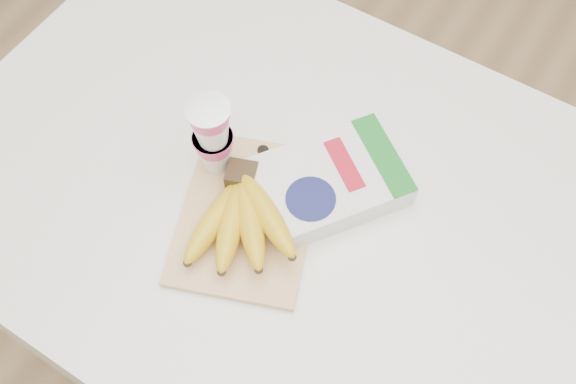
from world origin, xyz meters
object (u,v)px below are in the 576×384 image
Objects in this scene: table at (297,295)px; cutting_board at (247,216)px; yogurt_stack at (212,136)px; bananas at (241,217)px; cereal_box at (329,182)px.

cutting_board is (-0.06, -0.08, 0.49)m from table.
yogurt_stack is at bearing 130.20° from cutting_board.
bananas is at bearing -36.51° from yogurt_stack.
table is 4.43× the size of cereal_box.
cutting_board is 1.39× the size of bananas.
cutting_board is 0.15m from cereal_box.
bananas is 1.28× the size of yogurt_stack.
table is at bearing -92.86° from cereal_box.
cutting_board reaches higher than table.
table is 7.85× the size of yogurt_stack.
cereal_box is at bearing 19.63° from yogurt_stack.
cutting_board is at bearing 102.15° from bananas.
table is 0.53m from bananas.
bananas is at bearing -117.54° from table.
table is 6.15× the size of bananas.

